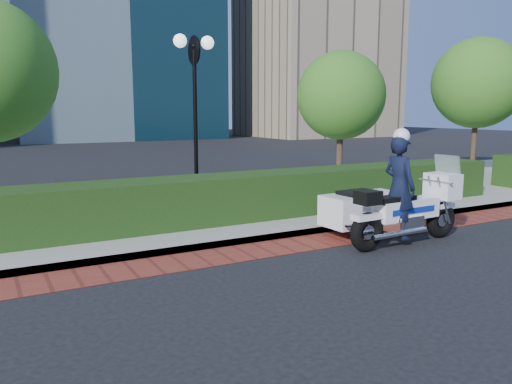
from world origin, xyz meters
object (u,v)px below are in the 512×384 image
tree_c (341,96)px  tree_d (478,83)px  police_motorcycle (387,203)px  lamppost (195,95)px

tree_c → tree_d: 6.52m
tree_d → tree_c: bearing=-180.0°
tree_c → police_motorcycle: (-3.20, -5.59, -2.28)m
lamppost → tree_d: 12.09m
lamppost → tree_d: size_ratio=0.82×
police_motorcycle → tree_d: bearing=27.6°
lamppost → police_motorcycle: 5.33m
lamppost → tree_c: 5.65m
lamppost → police_motorcycle: bearing=-61.8°
tree_c → lamppost: bearing=-166.7°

